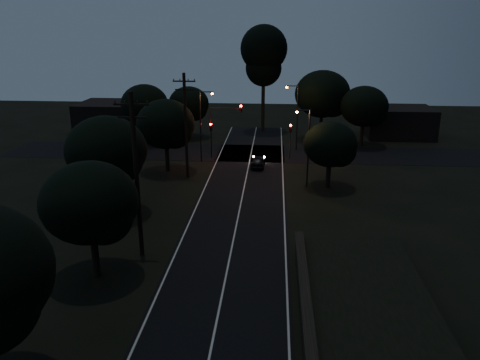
{
  "coord_description": "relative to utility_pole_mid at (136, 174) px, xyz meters",
  "views": [
    {
      "loc": [
        2.82,
        -13.01,
        14.81
      ],
      "look_at": [
        0.0,
        24.0,
        2.5
      ],
      "focal_mm": 35.0,
      "sensor_mm": 36.0,
      "label": 1
    }
  ],
  "objects": [
    {
      "name": "tree_right_a",
      "position": [
        14.18,
        14.9,
        -1.59
      ],
      "size": [
        5.03,
        5.03,
        6.4
      ],
      "color": "black",
      "rests_on": "ground"
    },
    {
      "name": "signal_mast",
      "position": [
        3.09,
        24.99,
        -1.4
      ],
      "size": [
        3.7,
        0.35,
        6.25
      ],
      "color": "black",
      "rests_on": "ground"
    },
    {
      "name": "building_right",
      "position": [
        26.0,
        38.0,
        -3.74
      ],
      "size": [
        9.0,
        7.0,
        4.0
      ],
      "primitive_type": "cube",
      "color": "black",
      "rests_on": "ground"
    },
    {
      "name": "tall_pine",
      "position": [
        7.0,
        40.0,
        5.08
      ],
      "size": [
        6.6,
        6.6,
        15.01
      ],
      "color": "black",
      "rests_on": "ground"
    },
    {
      "name": "tree_far_e",
      "position": [
        20.21,
        31.88,
        -0.79
      ],
      "size": [
        6.02,
        6.02,
        7.63
      ],
      "color": "black",
      "rests_on": "ground"
    },
    {
      "name": "utility_pole_mid",
      "position": [
        0.0,
        0.0,
        0.0
      ],
      "size": [
        2.2,
        0.3,
        11.0
      ],
      "color": "black",
      "rests_on": "ground"
    },
    {
      "name": "tree_left_c",
      "position": [
        -4.27,
        6.87,
        -0.48
      ],
      "size": [
        6.43,
        6.43,
        8.13
      ],
      "color": "black",
      "rests_on": "ground"
    },
    {
      "name": "car",
      "position": [
        7.03,
        21.28,
        -5.11
      ],
      "size": [
        1.62,
        3.72,
        1.25
      ],
      "primitive_type": "imported",
      "rotation": [
        0.0,
        0.0,
        3.1
      ],
      "color": "black",
      "rests_on": "ground"
    },
    {
      "name": "streetlight_c",
      "position": [
        11.83,
        15.0,
        -1.39
      ],
      "size": [
        1.46,
        0.26,
        7.5
      ],
      "color": "black",
      "rests_on": "ground"
    },
    {
      "name": "tree_left_d",
      "position": [
        -2.29,
        18.88,
        -0.77
      ],
      "size": [
        6.04,
        6.04,
        7.66
      ],
      "color": "black",
      "rests_on": "ground"
    },
    {
      "name": "streetlight_b",
      "position": [
        11.31,
        29.0,
        -1.1
      ],
      "size": [
        1.66,
        0.26,
        8.0
      ],
      "color": "black",
      "rests_on": "ground"
    },
    {
      "name": "signal_left",
      "position": [
        1.4,
        24.99,
        -2.9
      ],
      "size": [
        0.28,
        0.35,
        4.1
      ],
      "color": "black",
      "rests_on": "ground"
    },
    {
      "name": "tree_far_w",
      "position": [
        -7.79,
        30.88,
        -0.73
      ],
      "size": [
        6.04,
        6.04,
        7.7
      ],
      "color": "black",
      "rests_on": "ground"
    },
    {
      "name": "streetlight_a",
      "position": [
        0.69,
        23.0,
        -1.1
      ],
      "size": [
        1.66,
        0.26,
        8.0
      ],
      "color": "black",
      "rests_on": "ground"
    },
    {
      "name": "road_surface",
      "position": [
        6.0,
        16.12,
        -5.73
      ],
      "size": [
        60.0,
        70.0,
        0.03
      ],
      "color": "black",
      "rests_on": "ground"
    },
    {
      "name": "tree_far_nw",
      "position": [
        -2.81,
        34.89,
        -1.22
      ],
      "size": [
        5.51,
        5.51,
        6.98
      ],
      "color": "black",
      "rests_on": "ground"
    },
    {
      "name": "utility_pole_far",
      "position": [
        0.0,
        17.0,
        -0.25
      ],
      "size": [
        2.2,
        0.3,
        10.5
      ],
      "color": "black",
      "rests_on": "ground"
    },
    {
      "name": "tree_left_b",
      "position": [
        -1.8,
        -3.12,
        -0.98
      ],
      "size": [
        5.77,
        5.77,
        7.33
      ],
      "color": "black",
      "rests_on": "ground"
    },
    {
      "name": "tree_far_ne",
      "position": [
        15.26,
        34.85,
        0.26
      ],
      "size": [
        7.33,
        7.33,
        9.27
      ],
      "color": "black",
      "rests_on": "ground"
    },
    {
      "name": "signal_right",
      "position": [
        10.6,
        24.99,
        -2.9
      ],
      "size": [
        0.28,
        0.35,
        4.1
      ],
      "color": "black",
      "rests_on": "ground"
    },
    {
      "name": "building_left",
      "position": [
        -14.0,
        37.0,
        -3.54
      ],
      "size": [
        10.0,
        8.0,
        4.4
      ],
      "primitive_type": "cube",
      "color": "black",
      "rests_on": "ground"
    }
  ]
}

